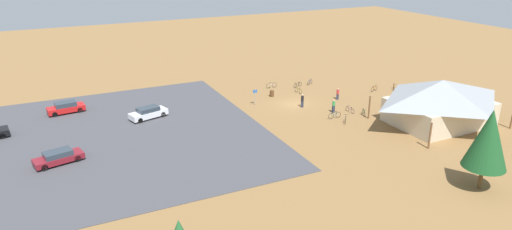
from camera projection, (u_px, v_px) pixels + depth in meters
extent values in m
plane|color=olive|center=(295.00, 105.00, 60.20)|extent=(160.00, 160.00, 0.00)
cube|color=#424247|center=(90.00, 141.00, 48.91)|extent=(37.75, 33.71, 0.05)
cube|color=beige|center=(439.00, 112.00, 53.31)|extent=(10.89, 7.89, 2.90)
pyramid|color=#93999E|center=(442.00, 90.00, 52.37)|extent=(13.10, 10.10, 2.48)
cylinder|color=brown|center=(446.00, 93.00, 60.02)|extent=(0.20, 0.20, 2.90)
cylinder|color=brown|center=(369.00, 107.00, 54.84)|extent=(0.20, 0.20, 2.90)
cylinder|color=brown|center=(512.00, 117.00, 51.78)|extent=(0.20, 0.20, 2.90)
cylinder|color=brown|center=(430.00, 136.00, 46.60)|extent=(0.20, 0.20, 2.90)
cylinder|color=brown|center=(272.00, 93.00, 63.30)|extent=(0.60, 0.60, 0.90)
cylinder|color=#99999E|center=(255.00, 97.00, 59.69)|extent=(0.08, 0.08, 2.20)
cube|color=#1959B2|center=(255.00, 91.00, 59.41)|extent=(0.56, 0.04, 0.40)
cylinder|color=brown|center=(481.00, 177.00, 39.01)|extent=(0.33, 0.33, 2.10)
cone|color=#194C23|center=(488.00, 139.00, 37.73)|extent=(3.64, 3.64, 5.23)
torus|color=black|center=(372.00, 90.00, 65.26)|extent=(0.71, 0.29, 0.74)
torus|color=black|center=(376.00, 88.00, 65.91)|extent=(0.71, 0.29, 0.74)
cylinder|color=orange|center=(374.00, 88.00, 65.54)|extent=(0.85, 0.34, 0.04)
cylinder|color=orange|center=(374.00, 88.00, 65.39)|extent=(0.04, 0.04, 0.44)
cube|color=black|center=(374.00, 86.00, 65.32)|extent=(0.22, 0.14, 0.05)
cylinder|color=orange|center=(376.00, 87.00, 65.76)|extent=(0.04, 0.04, 0.52)
cylinder|color=black|center=(376.00, 85.00, 65.66)|extent=(0.20, 0.46, 0.03)
torus|color=black|center=(397.00, 97.00, 62.03)|extent=(0.60, 0.43, 0.71)
torus|color=black|center=(396.00, 99.00, 61.18)|extent=(0.60, 0.43, 0.71)
cylinder|color=#2347B7|center=(397.00, 97.00, 61.56)|extent=(0.81, 0.57, 0.04)
cylinder|color=#2347B7|center=(397.00, 96.00, 61.68)|extent=(0.04, 0.04, 0.45)
cube|color=black|center=(397.00, 95.00, 61.60)|extent=(0.21, 0.18, 0.05)
cylinder|color=#2347B7|center=(396.00, 98.00, 61.19)|extent=(0.04, 0.04, 0.42)
cylinder|color=black|center=(396.00, 96.00, 61.12)|extent=(0.30, 0.41, 0.03)
torus|color=black|center=(363.00, 111.00, 56.84)|extent=(0.34, 0.61, 0.67)
torus|color=black|center=(365.00, 114.00, 55.90)|extent=(0.34, 0.61, 0.67)
cylinder|color=#1E7F38|center=(364.00, 112.00, 56.33)|extent=(0.46, 0.84, 0.04)
cylinder|color=#1E7F38|center=(364.00, 110.00, 56.47)|extent=(0.04, 0.04, 0.40)
cube|color=black|center=(364.00, 109.00, 56.40)|extent=(0.16, 0.21, 0.05)
cylinder|color=#1E7F38|center=(365.00, 112.00, 55.92)|extent=(0.04, 0.04, 0.45)
cylinder|color=black|center=(365.00, 110.00, 55.84)|extent=(0.44, 0.25, 0.03)
torus|color=black|center=(406.00, 87.00, 66.61)|extent=(0.35, 0.61, 0.67)
torus|color=black|center=(408.00, 89.00, 65.59)|extent=(0.35, 0.61, 0.67)
cylinder|color=red|center=(407.00, 87.00, 66.06)|extent=(0.51, 0.91, 0.04)
cylinder|color=red|center=(407.00, 86.00, 66.21)|extent=(0.04, 0.04, 0.42)
cube|color=black|center=(407.00, 85.00, 66.13)|extent=(0.16, 0.21, 0.05)
cylinder|color=red|center=(408.00, 88.00, 65.61)|extent=(0.04, 0.04, 0.43)
cylinder|color=black|center=(408.00, 86.00, 65.54)|extent=(0.44, 0.25, 0.03)
torus|color=black|center=(353.00, 111.00, 56.82)|extent=(0.07, 0.67, 0.67)
torus|color=black|center=(347.00, 109.00, 57.67)|extent=(0.07, 0.67, 0.67)
cylinder|color=#722D9E|center=(350.00, 109.00, 57.21)|extent=(0.08, 0.95, 0.04)
cylinder|color=#722D9E|center=(351.00, 109.00, 57.02)|extent=(0.04, 0.04, 0.40)
cube|color=black|center=(351.00, 107.00, 56.95)|extent=(0.09, 0.20, 0.05)
cylinder|color=#722D9E|center=(348.00, 107.00, 57.51)|extent=(0.04, 0.04, 0.40)
cylinder|color=black|center=(348.00, 106.00, 57.44)|extent=(0.48, 0.06, 0.03)
torus|color=black|center=(300.00, 84.00, 68.05)|extent=(0.64, 0.23, 0.65)
torus|color=black|center=(295.00, 86.00, 67.35)|extent=(0.64, 0.23, 0.65)
cylinder|color=black|center=(298.00, 84.00, 67.66)|extent=(0.97, 0.33, 0.04)
cylinder|color=black|center=(299.00, 83.00, 67.76)|extent=(0.04, 0.04, 0.36)
cube|color=black|center=(299.00, 82.00, 67.70)|extent=(0.21, 0.14, 0.05)
cylinder|color=black|center=(296.00, 84.00, 67.35)|extent=(0.04, 0.04, 0.40)
cylinder|color=black|center=(296.00, 83.00, 67.28)|extent=(0.17, 0.47, 0.03)
torus|color=black|center=(300.00, 92.00, 64.40)|extent=(0.08, 0.73, 0.73)
torus|color=black|center=(296.00, 90.00, 65.27)|extent=(0.08, 0.73, 0.73)
cylinder|color=yellow|center=(298.00, 90.00, 64.79)|extent=(0.09, 0.98, 0.04)
cylinder|color=yellow|center=(299.00, 90.00, 64.61)|extent=(0.04, 0.04, 0.38)
cube|color=black|center=(299.00, 88.00, 64.54)|extent=(0.09, 0.20, 0.05)
cylinder|color=yellow|center=(297.00, 88.00, 65.10)|extent=(0.04, 0.04, 0.45)
cylinder|color=black|center=(297.00, 87.00, 65.03)|extent=(0.48, 0.06, 0.03)
torus|color=black|center=(268.00, 86.00, 67.02)|extent=(0.73, 0.04, 0.73)
torus|color=black|center=(274.00, 85.00, 67.43)|extent=(0.73, 0.04, 0.73)
cylinder|color=silver|center=(271.00, 85.00, 67.18)|extent=(0.94, 0.04, 0.04)
cylinder|color=silver|center=(270.00, 84.00, 67.07)|extent=(0.04, 0.04, 0.45)
cube|color=black|center=(270.00, 83.00, 66.99)|extent=(0.20, 0.08, 0.05)
cylinder|color=silver|center=(274.00, 84.00, 67.31)|extent=(0.04, 0.04, 0.44)
cylinder|color=black|center=(274.00, 82.00, 67.23)|extent=(0.04, 0.48, 0.03)
torus|color=black|center=(345.00, 121.00, 53.47)|extent=(0.50, 0.61, 0.75)
torus|color=black|center=(346.00, 118.00, 54.44)|extent=(0.50, 0.61, 0.75)
cylinder|color=#B7B7BC|center=(346.00, 119.00, 53.92)|extent=(0.64, 0.79, 0.04)
cylinder|color=#B7B7BC|center=(346.00, 118.00, 53.71)|extent=(0.04, 0.04, 0.42)
cube|color=black|center=(346.00, 117.00, 53.64)|extent=(0.19, 0.21, 0.05)
cylinder|color=#B7B7BC|center=(346.00, 116.00, 54.26)|extent=(0.04, 0.04, 0.48)
cylinder|color=black|center=(346.00, 115.00, 54.18)|extent=(0.39, 0.33, 0.03)
torus|color=black|center=(338.00, 115.00, 55.47)|extent=(0.75, 0.05, 0.75)
torus|color=black|center=(331.00, 116.00, 55.01)|extent=(0.75, 0.05, 0.75)
cylinder|color=#197A7F|center=(335.00, 115.00, 55.20)|extent=(1.00, 0.05, 0.04)
cylinder|color=#197A7F|center=(336.00, 113.00, 55.24)|extent=(0.04, 0.04, 0.47)
cube|color=black|center=(336.00, 112.00, 55.16)|extent=(0.20, 0.08, 0.05)
cylinder|color=#197A7F|center=(332.00, 114.00, 54.97)|extent=(0.04, 0.04, 0.50)
cylinder|color=black|center=(332.00, 112.00, 54.88)|extent=(0.04, 0.48, 0.03)
torus|color=black|center=(394.00, 86.00, 66.87)|extent=(0.50, 0.60, 0.74)
torus|color=black|center=(394.00, 88.00, 65.94)|extent=(0.50, 0.60, 0.74)
cylinder|color=orange|center=(394.00, 86.00, 66.36)|extent=(0.62, 0.75, 0.04)
cylinder|color=orange|center=(394.00, 85.00, 66.49)|extent=(0.04, 0.04, 0.47)
cube|color=black|center=(394.00, 84.00, 66.41)|extent=(0.19, 0.21, 0.05)
cylinder|color=orange|center=(394.00, 86.00, 65.94)|extent=(0.04, 0.04, 0.52)
cylinder|color=black|center=(394.00, 85.00, 65.85)|extent=(0.39, 0.33, 0.03)
torus|color=black|center=(308.00, 83.00, 68.43)|extent=(0.60, 0.40, 0.69)
torus|color=black|center=(311.00, 82.00, 69.21)|extent=(0.60, 0.40, 0.69)
cylinder|color=#2347B7|center=(310.00, 82.00, 68.78)|extent=(0.78, 0.51, 0.04)
cylinder|color=#2347B7|center=(309.00, 81.00, 68.61)|extent=(0.04, 0.04, 0.40)
cube|color=black|center=(309.00, 80.00, 68.54)|extent=(0.21, 0.17, 0.05)
cylinder|color=#2347B7|center=(311.00, 80.00, 69.05)|extent=(0.04, 0.04, 0.46)
cylinder|color=black|center=(311.00, 79.00, 68.97)|extent=(0.28, 0.42, 0.03)
cube|color=maroon|center=(59.00, 158.00, 43.63)|extent=(4.81, 2.76, 0.56)
cube|color=#2D3842|center=(58.00, 153.00, 43.44)|extent=(2.82, 2.10, 0.52)
cylinder|color=black|center=(45.00, 168.00, 42.22)|extent=(0.67, 0.36, 0.64)
cylinder|color=black|center=(40.00, 162.00, 43.35)|extent=(0.67, 0.36, 0.64)
cylinder|color=black|center=(78.00, 159.00, 44.03)|extent=(0.67, 0.36, 0.64)
cylinder|color=black|center=(72.00, 153.00, 45.16)|extent=(0.67, 0.36, 0.64)
cylinder|color=black|center=(3.00, 136.00, 49.26)|extent=(0.66, 0.30, 0.64)
cylinder|color=black|center=(1.00, 131.00, 50.56)|extent=(0.66, 0.30, 0.64)
cube|color=red|center=(66.00, 109.00, 56.89)|extent=(4.61, 2.29, 0.66)
cube|color=#2D3842|center=(65.00, 104.00, 56.68)|extent=(2.65, 1.84, 0.56)
cylinder|color=black|center=(55.00, 114.00, 55.61)|extent=(0.66, 0.30, 0.64)
cylinder|color=black|center=(53.00, 111.00, 56.82)|extent=(0.66, 0.30, 0.64)
cylinder|color=black|center=(80.00, 110.00, 57.13)|extent=(0.66, 0.30, 0.64)
cylinder|color=black|center=(77.00, 107.00, 58.34)|extent=(0.66, 0.30, 0.64)
cube|color=white|center=(148.00, 114.00, 55.11)|extent=(4.91, 2.95, 0.69)
cube|color=#2D3842|center=(148.00, 109.00, 54.90)|extent=(2.90, 2.19, 0.51)
cylinder|color=black|center=(140.00, 120.00, 53.69)|extent=(0.68, 0.39, 0.64)
cylinder|color=black|center=(134.00, 117.00, 54.76)|extent=(0.68, 0.39, 0.64)
cylinder|color=black|center=(163.00, 114.00, 55.64)|extent=(0.68, 0.39, 0.64)
cylinder|color=black|center=(157.00, 111.00, 56.70)|extent=(0.68, 0.39, 0.64)
cube|color=#2D3347|center=(333.00, 109.00, 57.16)|extent=(0.37, 0.31, 0.93)
cylinder|color=green|center=(334.00, 104.00, 56.90)|extent=(0.36, 0.36, 0.55)
sphere|color=tan|center=(334.00, 101.00, 56.76)|extent=(0.24, 0.24, 0.24)
cube|color=#2D3347|center=(302.00, 104.00, 59.06)|extent=(0.40, 0.39, 0.93)
cylinder|color=black|center=(302.00, 98.00, 58.79)|extent=(0.36, 0.36, 0.63)
sphere|color=tan|center=(303.00, 95.00, 58.63)|extent=(0.24, 0.24, 0.24)
cube|color=#2D3347|center=(338.00, 97.00, 62.10)|extent=(0.40, 0.37, 0.80)
cylinder|color=red|center=(338.00, 92.00, 61.85)|extent=(0.36, 0.36, 0.59)
sphere|color=tan|center=(338.00, 89.00, 61.70)|extent=(0.24, 0.24, 0.24)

